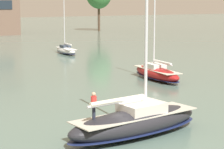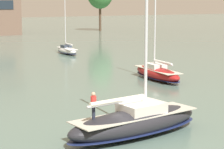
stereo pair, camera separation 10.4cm
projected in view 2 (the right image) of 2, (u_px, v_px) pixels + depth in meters
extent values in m
plane|color=slate|center=(135.00, 135.00, 27.42)|extent=(400.00, 400.00, 0.00)
cylinder|color=#4C3828|center=(100.00, 16.00, 122.69)|extent=(0.66, 0.66, 8.29)
ellipsoid|color=#232328|center=(136.00, 122.00, 27.28)|extent=(10.11, 3.98, 1.67)
ellipsoid|color=#19234C|center=(136.00, 130.00, 27.36)|extent=(10.21, 4.02, 0.20)
cube|color=#BCB7A8|center=(136.00, 115.00, 27.20)|extent=(8.88, 3.39, 0.06)
cube|color=beige|center=(142.00, 108.00, 27.43)|extent=(2.98, 2.26, 0.69)
cylinder|color=silver|center=(146.00, 15.00, 26.64)|extent=(0.20, 0.20, 12.30)
cylinder|color=silver|center=(118.00, 102.00, 26.19)|extent=(4.41, 0.73, 0.17)
cylinder|color=silver|center=(118.00, 100.00, 26.17)|extent=(3.99, 0.77, 0.27)
cylinder|color=#232838|center=(94.00, 114.00, 25.65)|extent=(0.22, 0.22, 0.85)
cylinder|color=red|center=(93.00, 101.00, 25.52)|extent=(0.38, 0.38, 0.65)
sphere|color=tan|center=(93.00, 94.00, 25.45)|extent=(0.24, 0.24, 0.24)
ellipsoid|color=maroon|center=(157.00, 73.00, 46.82)|extent=(2.96, 8.28, 1.38)
ellipsoid|color=#19234C|center=(157.00, 77.00, 46.88)|extent=(2.99, 8.36, 0.17)
cube|color=beige|center=(157.00, 69.00, 46.75)|extent=(2.51, 7.28, 0.06)
cube|color=silver|center=(155.00, 66.00, 47.06)|extent=(1.78, 2.40, 0.57)
cylinder|color=silver|center=(155.00, 21.00, 46.49)|extent=(0.16, 0.16, 10.14)
cylinder|color=silver|center=(163.00, 63.00, 45.56)|extent=(0.45, 3.65, 0.14)
cylinder|color=white|center=(163.00, 62.00, 45.54)|extent=(0.50, 3.29, 0.22)
ellipsoid|color=silver|center=(67.00, 50.00, 69.77)|extent=(2.13, 6.63, 1.11)
ellipsoid|color=#19234C|center=(67.00, 52.00, 69.82)|extent=(2.16, 6.69, 0.13)
cube|color=silver|center=(67.00, 48.00, 69.72)|extent=(1.80, 5.83, 0.06)
cube|color=#333D4C|center=(66.00, 47.00, 69.96)|extent=(1.37, 1.89, 0.46)
cylinder|color=silver|center=(65.00, 22.00, 69.49)|extent=(0.13, 0.13, 8.18)
cylinder|color=silver|center=(69.00, 45.00, 68.77)|extent=(0.25, 2.95, 0.11)
cylinder|color=white|center=(69.00, 44.00, 68.75)|extent=(0.30, 2.66, 0.18)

